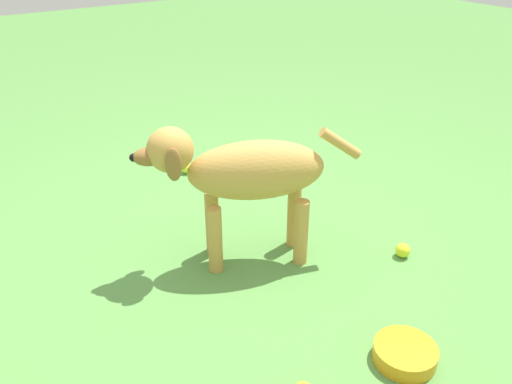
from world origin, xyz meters
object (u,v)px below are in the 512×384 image
object	(u,v)px
dog	(243,173)
tennis_ball_0	(221,163)
tennis_ball_1	(187,168)
tennis_ball_3	(403,250)
water_bowl	(405,354)

from	to	relation	value
dog	tennis_ball_0	world-z (taller)	dog
tennis_ball_1	tennis_ball_3	size ratio (longest dim) A/B	1.00
tennis_ball_1	water_bowl	bearing A→B (deg)	-91.68
dog	tennis_ball_3	xyz separation A→B (m)	(0.60, -0.39, -0.39)
tennis_ball_0	water_bowl	bearing A→B (deg)	-98.54
dog	tennis_ball_1	distance (m)	1.00
tennis_ball_0	tennis_ball_1	bearing A→B (deg)	164.80
water_bowl	tennis_ball_1	bearing A→B (deg)	88.32
tennis_ball_3	tennis_ball_1	bearing A→B (deg)	107.67
dog	tennis_ball_3	bearing A→B (deg)	171.61
tennis_ball_0	tennis_ball_1	world-z (taller)	same
tennis_ball_0	tennis_ball_3	size ratio (longest dim) A/B	1.00
tennis_ball_0	tennis_ball_1	size ratio (longest dim) A/B	1.00
dog	water_bowl	distance (m)	0.92
tennis_ball_1	tennis_ball_3	world-z (taller)	same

